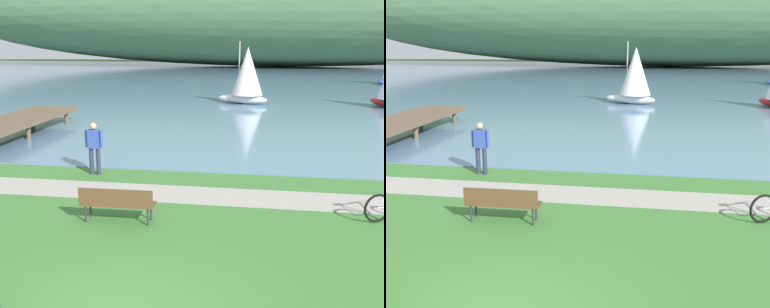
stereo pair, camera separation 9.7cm
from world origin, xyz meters
TOP-DOWN VIEW (x-y plane):
  - bay_water at (0.00, 48.52)m, footprint 180.00×80.00m
  - distant_hillside at (4.46, 75.01)m, footprint 119.58×28.00m
  - shoreline_path at (0.00, 6.22)m, footprint 60.00×1.50m
  - park_bench_near_camera at (-1.16, 3.95)m, footprint 1.81×0.52m
  - person_at_shoreline at (-3.17, 7.81)m, footprint 0.61×0.25m
  - sailboat_toward_hillside at (0.95, 25.76)m, footprint 3.69×2.65m
  - pier_dock at (-9.00, 12.52)m, footprint 2.40×10.00m

SIDE VIEW (x-z plane):
  - shoreline_path at x=0.00m, z-range 0.00..0.01m
  - bay_water at x=0.00m, z-range 0.00..0.04m
  - park_bench_near_camera at x=-1.16m, z-range 0.08..0.96m
  - pier_dock at x=-9.00m, z-range 0.29..1.09m
  - person_at_shoreline at x=-3.17m, z-range 0.12..1.83m
  - sailboat_toward_hillside at x=0.95m, z-range -0.08..4.10m
  - distant_hillside at x=4.46m, z-range 0.04..18.97m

